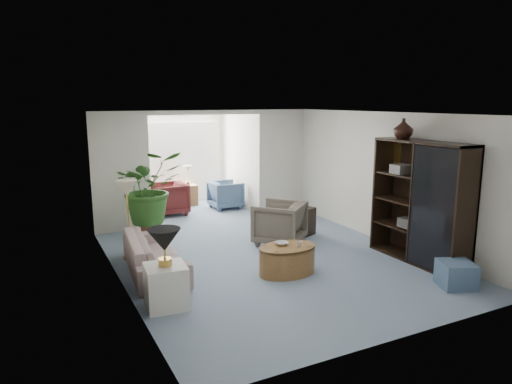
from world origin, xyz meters
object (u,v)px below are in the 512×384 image
coffee_bowl (282,243)px  sunroom_chair_blue (226,195)px  floor_lamp (127,188)px  cabinet_urn (403,129)px  coffee_cup (299,244)px  side_table_dark (302,221)px  end_table (166,286)px  entertainment_cabinet (421,202)px  coffee_table (287,260)px  ottoman (456,275)px  framed_picture (390,155)px  table_lamp (164,240)px  sunroom_chair_maroon (168,199)px  sofa (155,254)px  plant_pot (151,231)px  wingback_chair (279,223)px  sunroom_table (188,195)px

coffee_bowl → sunroom_chair_blue: size_ratio=0.26×
floor_lamp → sunroom_chair_blue: bearing=43.1°
coffee_bowl → cabinet_urn: bearing=-2.3°
coffee_cup → side_table_dark: side_table_dark is taller
end_table → entertainment_cabinet: size_ratio=0.28×
coffee_table → floor_lamp: bearing=138.7°
end_table → floor_lamp: bearing=90.7°
side_table_dark → ottoman: 3.37m
cabinet_urn → ottoman: size_ratio=0.74×
coffee_bowl → framed_picture: bearing=9.5°
table_lamp → floor_lamp: 2.19m
sunroom_chair_blue → sunroom_chair_maroon: sunroom_chair_maroon is taller
sofa → sunroom_chair_blue: (2.79, 3.64, 0.06)m
sunroom_chair_blue → coffee_table: bearing=169.0°
coffee_bowl → plant_pot: (-1.40, 2.77, -0.31)m
plant_pot → coffee_table: bearing=-63.2°
coffee_cup → plant_pot: bearing=118.3°
sofa → wingback_chair: (2.53, 0.41, 0.11)m
coffee_cup → wingback_chair: 1.62m
sunroom_table → end_table: bearing=-111.3°
table_lamp → side_table_dark: 4.05m
end_table → table_lamp: table_lamp is taller
plant_pot → floor_lamp: bearing=-121.6°
end_table → side_table_dark: (3.43, 2.06, -0.01)m
cabinet_urn → sunroom_table: (-2.12, 5.40, -1.96)m
floor_lamp → cabinet_urn: bearing=-22.6°
table_lamp → wingback_chair: (2.73, 1.76, -0.52)m
ottoman → sunroom_chair_blue: 6.33m
sunroom_chair_maroon → end_table: bearing=-16.3°
coffee_table → plant_pot: coffee_table is taller
plant_pot → sunroom_chair_blue: size_ratio=0.52×
coffee_bowl → side_table_dark: 2.17m
plant_pot → sunroom_chair_maroon: 2.00m
coffee_cup → sunroom_chair_blue: bearing=80.7°
coffee_table → coffee_cup: (0.15, -0.10, 0.27)m
coffee_table → sunroom_chair_maroon: bearing=97.0°
sofa → cabinet_urn: bearing=-98.3°
end_table → sunroom_table: size_ratio=1.08×
entertainment_cabinet → cabinet_urn: bearing=90.0°
floor_lamp → coffee_bowl: floor_lamp is taller
wingback_chair → sunroom_chair_maroon: bearing=-110.7°
sofa → sunroom_chair_maroon: 3.86m
coffee_bowl → sunroom_chair_maroon: (-0.52, 4.56, -0.09)m
table_lamp → floor_lamp: (-0.02, 2.16, 0.32)m
framed_picture → side_table_dark: (-1.16, 1.20, -1.42)m
framed_picture → side_table_dark: 2.19m
floor_lamp → table_lamp: bearing=-89.3°
sunroom_chair_blue → sunroom_chair_maroon: size_ratio=0.90×
side_table_dark → entertainment_cabinet: 2.52m
coffee_bowl → ottoman: coffee_bowl is taller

